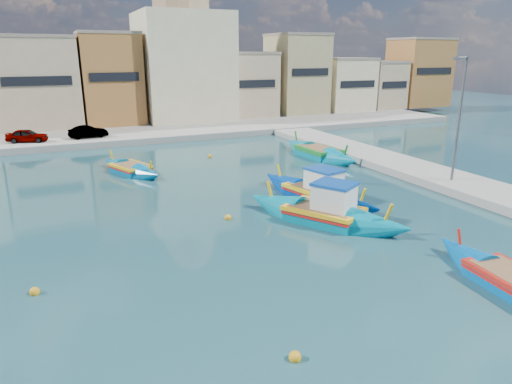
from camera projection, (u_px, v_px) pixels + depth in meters
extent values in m
plane|color=#15343F|center=(224.00, 285.00, 16.69)|extent=(160.00, 160.00, 0.00)
cube|color=gray|center=(109.00, 137.00, 44.49)|extent=(80.00, 8.00, 0.60)
cube|color=tan|center=(38.00, 84.00, 47.56)|extent=(7.88, 7.44, 8.99)
cube|color=gray|center=(32.00, 37.00, 46.20)|extent=(8.04, 7.59, 0.30)
cube|color=black|center=(37.00, 81.00, 44.14)|extent=(6.30, 0.10, 0.90)
cube|color=#AC6F36|center=(111.00, 80.00, 49.79)|extent=(6.17, 6.13, 9.43)
cube|color=gray|center=(107.00, 33.00, 48.37)|extent=(6.29, 6.26, 0.30)
cube|color=black|center=(115.00, 77.00, 46.94)|extent=(4.93, 0.10, 0.90)
cube|color=tan|center=(177.00, 93.00, 53.92)|extent=(7.31, 7.69, 6.05)
cube|color=gray|center=(176.00, 65.00, 53.00)|extent=(7.46, 7.85, 0.30)
cube|color=black|center=(186.00, 93.00, 50.44)|extent=(5.85, 0.10, 0.90)
cube|color=tan|center=(240.00, 85.00, 56.69)|extent=(7.54, 7.30, 7.41)
cube|color=gray|center=(240.00, 53.00, 55.57)|extent=(7.69, 7.45, 0.30)
cube|color=black|center=(252.00, 84.00, 53.36)|extent=(6.03, 0.10, 0.90)
cube|color=tan|center=(297.00, 75.00, 59.34)|extent=(6.36, 6.97, 9.63)
cube|color=gray|center=(298.00, 35.00, 57.89)|extent=(6.48, 7.11, 0.30)
cube|color=black|center=(311.00, 72.00, 56.12)|extent=(5.09, 0.10, 0.90)
cube|color=beige|center=(343.00, 85.00, 62.50)|extent=(6.63, 6.70, 6.65)
cube|color=gray|center=(344.00, 59.00, 61.49)|extent=(6.76, 6.83, 0.30)
cube|color=black|center=(358.00, 84.00, 59.44)|extent=(5.30, 0.10, 0.90)
cube|color=tan|center=(377.00, 85.00, 65.32)|extent=(5.08, 7.51, 6.20)
cube|color=gray|center=(378.00, 62.00, 64.37)|extent=(5.18, 7.66, 0.30)
cube|color=black|center=(395.00, 85.00, 61.92)|extent=(4.06, 0.10, 0.90)
cube|color=#AC6F36|center=(419.00, 73.00, 66.93)|extent=(7.79, 6.00, 9.33)
cube|color=gray|center=(422.00, 39.00, 65.52)|extent=(7.95, 6.12, 0.30)
cube|color=black|center=(435.00, 71.00, 64.13)|extent=(6.23, 0.10, 0.90)
cube|color=beige|center=(183.00, 67.00, 53.56)|extent=(10.00, 10.00, 12.00)
cylinder|color=#9E8466|center=(181.00, 1.00, 51.46)|extent=(6.40, 6.40, 2.40)
cylinder|color=#595B60|center=(459.00, 124.00, 27.64)|extent=(0.16, 0.16, 8.00)
cylinder|color=#595B60|center=(462.00, 57.00, 26.35)|extent=(1.00, 0.10, 0.10)
cube|color=#595B60|center=(456.00, 58.00, 26.16)|extent=(0.35, 0.15, 0.18)
imported|color=#4C1919|center=(27.00, 136.00, 40.13)|extent=(3.65, 2.23, 1.16)
imported|color=#4C1919|center=(88.00, 132.00, 42.15)|extent=(3.55, 1.54, 1.14)
cube|color=#003AA1|center=(316.00, 196.00, 26.45)|extent=(2.83, 4.00, 1.01)
cone|color=#003AA1|center=(282.00, 184.00, 28.70)|extent=(2.75, 3.70, 2.60)
cone|color=#003AA1|center=(357.00, 208.00, 24.18)|extent=(2.75, 3.70, 2.60)
cube|color=yellow|center=(317.00, 189.00, 26.33)|extent=(2.95, 4.21, 0.18)
cube|color=red|center=(317.00, 192.00, 26.38)|extent=(2.94, 4.09, 0.10)
cube|color=olive|center=(317.00, 187.00, 26.31)|extent=(2.45, 3.61, 0.06)
cylinder|color=yellow|center=(280.00, 173.00, 28.73)|extent=(0.25, 0.50, 1.10)
cylinder|color=yellow|center=(362.00, 198.00, 23.77)|extent=(0.25, 0.50, 1.10)
cube|color=white|center=(324.00, 180.00, 25.75)|extent=(1.81, 2.13, 1.11)
cube|color=#0F47A5|center=(324.00, 170.00, 25.57)|extent=(1.92, 2.27, 0.12)
cube|color=#007E99|center=(324.00, 217.00, 22.92)|extent=(3.71, 4.18, 1.11)
cone|color=#007E99|center=(275.00, 206.00, 24.51)|extent=(3.58, 3.96, 2.77)
cone|color=#007E99|center=(380.00, 229.00, 21.29)|extent=(3.58, 3.96, 2.77)
cube|color=yellow|center=(324.00, 209.00, 22.78)|extent=(3.88, 4.39, 0.20)
cube|color=red|center=(324.00, 212.00, 22.84)|extent=(3.84, 4.29, 0.11)
cube|color=olive|center=(324.00, 207.00, 22.76)|extent=(3.26, 3.73, 0.07)
cylinder|color=yellow|center=(270.00, 192.00, 24.46)|extent=(0.40, 0.53, 1.21)
cylinder|color=yellow|center=(387.00, 216.00, 20.92)|extent=(0.40, 0.53, 1.21)
cube|color=white|center=(334.00, 197.00, 22.29)|extent=(2.25, 2.34, 1.22)
cube|color=#0F47A5|center=(335.00, 184.00, 22.10)|extent=(2.40, 2.50, 0.13)
cube|color=#007F9E|center=(319.00, 154.00, 37.23)|extent=(2.49, 3.85, 1.13)
cone|color=#007F9E|center=(298.00, 147.00, 39.81)|extent=(2.47, 3.58, 2.84)
cone|color=#007F9E|center=(342.00, 161.00, 34.61)|extent=(2.47, 3.58, 2.84)
cube|color=#198128|center=(319.00, 149.00, 37.09)|extent=(2.59, 4.06, 0.20)
cube|color=#197F33|center=(319.00, 151.00, 37.15)|extent=(2.60, 3.93, 0.11)
cube|color=olive|center=(319.00, 147.00, 37.06)|extent=(2.13, 3.50, 0.07)
cylinder|color=#198128|center=(296.00, 138.00, 39.85)|extent=(0.19, 0.54, 1.23)
cylinder|color=#198128|center=(345.00, 152.00, 34.14)|extent=(0.19, 0.54, 1.23)
cube|color=#00649A|center=(131.00, 171.00, 32.22)|extent=(2.71, 3.22, 0.90)
cone|color=#00649A|center=(114.00, 165.00, 33.70)|extent=(2.64, 3.06, 2.24)
cone|color=#00649A|center=(149.00, 176.00, 30.71)|extent=(2.64, 3.06, 2.24)
cube|color=yellow|center=(130.00, 165.00, 32.11)|extent=(2.83, 3.38, 0.16)
cube|color=red|center=(131.00, 168.00, 32.16)|extent=(2.81, 3.30, 0.09)
cube|color=olive|center=(130.00, 164.00, 32.09)|extent=(2.36, 2.88, 0.05)
cylinder|color=yellow|center=(112.00, 157.00, 33.67)|extent=(0.28, 0.44, 0.99)
cylinder|color=yellow|center=(150.00, 168.00, 30.40)|extent=(0.28, 0.44, 0.99)
cube|color=#005DAD|center=(512.00, 285.00, 16.36)|extent=(2.07, 3.18, 0.88)
cone|color=#005DAD|center=(462.00, 256.00, 18.61)|extent=(2.05, 2.95, 2.24)
cylinder|color=red|center=(460.00, 240.00, 18.66)|extent=(0.17, 0.43, 0.96)
sphere|color=orange|center=(35.00, 292.00, 16.06)|extent=(0.36, 0.36, 0.36)
sphere|color=orange|center=(228.00, 218.00, 23.28)|extent=(0.36, 0.36, 0.36)
sphere|color=orange|center=(210.00, 157.00, 37.07)|extent=(0.36, 0.36, 0.36)
sphere|color=orange|center=(489.00, 204.00, 25.36)|extent=(0.36, 0.36, 0.36)
sphere|color=orange|center=(295.00, 357.00, 12.61)|extent=(0.36, 0.36, 0.36)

